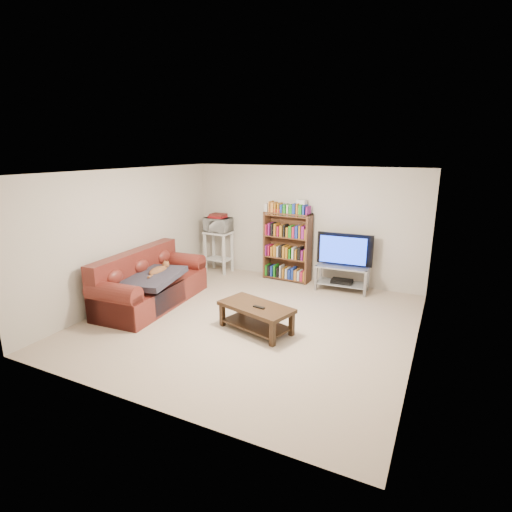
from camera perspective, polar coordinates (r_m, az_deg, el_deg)
The scene contains 19 objects.
floor at distance 6.62m, azimuth -0.75°, elevation -9.31°, with size 5.00×5.00×0.00m, color #C2AB90.
ceiling at distance 6.04m, azimuth -0.83°, elevation 11.93°, with size 5.00×5.00×0.00m, color white.
wall_back at distance 8.47m, azimuth 6.88°, elevation 4.55°, with size 5.00×5.00×0.00m, color beige.
wall_front at distance 4.24m, azimuth -16.29°, elevation -6.69°, with size 5.00×5.00×0.00m, color beige.
wall_left at distance 7.65m, azimuth -17.77°, elevation 2.80°, with size 5.00×5.00×0.00m, color beige.
wall_right at distance 5.59m, azimuth 22.73°, elevation -2.01°, with size 5.00×5.00×0.00m, color beige.
sofa at distance 7.50m, azimuth -15.08°, elevation -4.11°, with size 1.13×2.31×0.96m.
blanket at distance 7.21m, azimuth -14.71°, elevation -2.99°, with size 0.87×1.12×0.10m, color #2F2C38.
cat at distance 7.35m, azimuth -13.81°, elevation -2.09°, with size 0.24×0.61×0.18m, color brown, non-canonical shape.
coffee_table at distance 6.19m, azimuth 0.01°, elevation -8.13°, with size 1.26×0.86×0.42m.
remote at distance 6.04m, azimuth 0.42°, elevation -7.33°, with size 0.19×0.05×0.02m, color black.
tv_stand at distance 8.06m, azimuth 12.21°, elevation -2.50°, with size 1.04×0.51×0.51m.
television at distance 7.94m, azimuth 12.40°, elevation 0.80°, with size 1.09×0.14×0.63m, color black.
dvd_player at distance 8.11m, azimuth 12.15°, elevation -3.54°, with size 0.41×0.28×0.06m, color black.
bookshelf at distance 8.46m, azimuth 4.49°, elevation 1.46°, with size 1.02×0.36×1.46m.
shelf_clutter at distance 8.28m, azimuth 5.26°, elevation 6.85°, with size 0.74×0.24×0.28m.
microwave_stand at distance 9.08m, azimuth -5.38°, elevation 1.40°, with size 0.60×0.44×0.93m.
microwave at distance 8.97m, azimuth -5.46°, elevation 4.47°, with size 0.57×0.39×0.32m, color silver.
game_boxes at distance 8.94m, azimuth -5.49°, elevation 5.63°, with size 0.34×0.30×0.05m, color maroon.
Camera 1 is at (2.72, -5.38, 2.73)m, focal length 28.00 mm.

